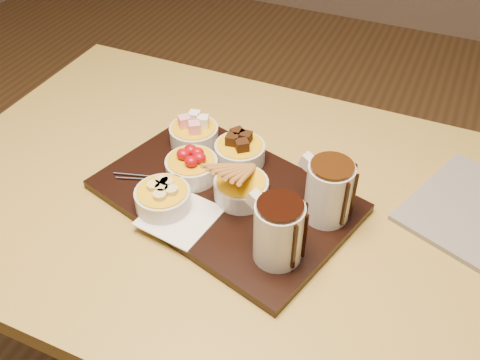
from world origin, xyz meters
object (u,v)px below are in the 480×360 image
at_px(bowl_strawberries, 192,168).
at_px(pitcher_dark_chocolate, 278,232).
at_px(dining_table, 235,230).
at_px(serving_board, 225,196).
at_px(pitcher_milk_chocolate, 329,192).

height_order(bowl_strawberries, pitcher_dark_chocolate, pitcher_dark_chocolate).
height_order(dining_table, pitcher_dark_chocolate, pitcher_dark_chocolate).
relative_size(serving_board, pitcher_dark_chocolate, 4.19).
bearing_deg(bowl_strawberries, serving_board, -12.24).
xyz_separation_m(serving_board, bowl_strawberries, (-0.08, 0.02, 0.03)).
xyz_separation_m(serving_board, pitcher_dark_chocolate, (0.14, -0.10, 0.06)).
xyz_separation_m(pitcher_dark_chocolate, pitcher_milk_chocolate, (0.05, 0.12, 0.00)).
height_order(dining_table, bowl_strawberries, bowl_strawberries).
distance_m(dining_table, pitcher_dark_chocolate, 0.25).
xyz_separation_m(dining_table, serving_board, (-0.01, -0.02, 0.11)).
distance_m(serving_board, pitcher_dark_chocolate, 0.19).
xyz_separation_m(dining_table, bowl_strawberries, (-0.09, -0.00, 0.14)).
distance_m(pitcher_dark_chocolate, pitcher_milk_chocolate, 0.13).
relative_size(dining_table, pitcher_milk_chocolate, 10.93).
relative_size(dining_table, pitcher_dark_chocolate, 10.93).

